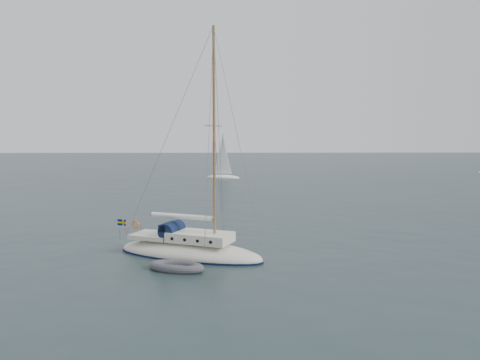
{
  "coord_description": "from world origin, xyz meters",
  "views": [
    {
      "loc": [
        -1.49,
        -25.39,
        6.74
      ],
      "look_at": [
        -1.02,
        0.0,
        4.27
      ],
      "focal_mm": 35.0,
      "sensor_mm": 36.0,
      "label": 1
    }
  ],
  "objects": [
    {
      "name": "ground",
      "position": [
        0.0,
        0.0,
        0.0
      ],
      "size": [
        300.0,
        300.0,
        0.0
      ],
      "primitive_type": "plane",
      "color": "black",
      "rests_on": "ground"
    },
    {
      "name": "sailboat",
      "position": [
        -3.83,
        0.15,
        0.98
      ],
      "size": [
        9.11,
        2.73,
        12.98
      ],
      "rotation": [
        0.0,
        0.0,
        -0.39
      ],
      "color": "beige",
      "rests_on": "ground"
    },
    {
      "name": "dinghy",
      "position": [
        -4.24,
        -2.61,
        0.19
      ],
      "size": [
        2.96,
        1.34,
        0.42
      ],
      "rotation": [
        0.0,
        0.0,
        -0.32
      ],
      "color": "#48474C",
      "rests_on": "ground"
    },
    {
      "name": "distant_yacht_c",
      "position": [
        -2.82,
        47.34,
        3.13
      ],
      "size": [
        5.53,
        2.95,
        7.33
      ],
      "rotation": [
        0.0,
        0.0,
        -0.39
      ],
      "color": "white",
      "rests_on": "ground"
    }
  ]
}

